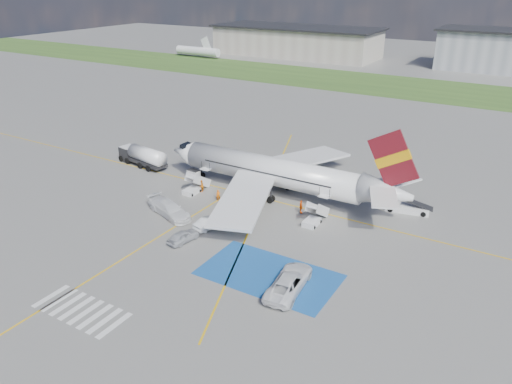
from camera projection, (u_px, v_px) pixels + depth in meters
ground at (212, 234)px, 58.89m from camera, size 400.00×400.00×0.00m
grass_strip at (420, 89)px, 133.37m from camera, size 400.00×30.00×0.01m
taxiway_line_main at (263, 198)px, 68.29m from camera, size 120.00×0.20×0.01m
taxiway_line_cross at (120, 261)px, 53.41m from camera, size 0.20×60.00×0.01m
taxiway_line_diag at (263, 198)px, 68.29m from camera, size 20.71×56.45×0.01m
staging_box at (269, 275)px, 51.02m from camera, size 14.00×8.00×0.01m
crosswalk at (81, 310)px, 45.62m from camera, size 9.00×4.00×0.01m
terminal_west at (296, 42)px, 184.81m from camera, size 60.00×22.00×10.00m
airliner at (281, 173)px, 67.79m from camera, size 36.81×32.95×11.92m
airstairs_fwd at (193, 188)px, 69.95m from camera, size 1.90×5.20×3.60m
airstairs_aft at (313, 219)px, 61.20m from camera, size 1.90×5.20×3.60m
fuel_tanker at (143, 158)px, 79.41m from camera, size 9.71×4.02×3.22m
gpu_cart at (194, 175)px, 74.39m from camera, size 1.90×1.31×1.50m
belt_loader at (408, 209)px, 64.35m from camera, size 6.05×3.05×1.75m
car_silver_a at (183, 236)px, 57.05m from camera, size 2.23×4.29×1.39m
car_silver_b at (210, 223)px, 60.15m from camera, size 2.39×4.46×1.40m
van_white_a at (289, 279)px, 48.23m from camera, size 3.45×6.27×2.24m
van_white_b at (169, 207)px, 63.20m from camera, size 6.41×4.25×2.33m
crew_fwd at (218, 195)px, 67.29m from camera, size 0.68×0.64×1.57m
crew_nose at (201, 186)px, 70.13m from camera, size 0.86×0.98×1.70m
crew_aft at (301, 207)px, 63.75m from camera, size 0.99×1.08×1.77m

